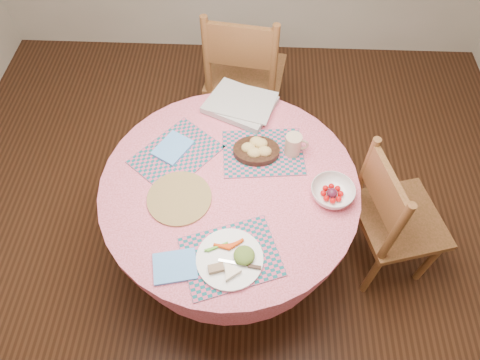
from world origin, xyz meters
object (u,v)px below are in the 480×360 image
object	(u,v)px
chair_right	(392,217)
chair_back	(244,75)
latte_mug	(294,145)
dinner_plate	(231,259)
fruit_bowl	(332,193)
bread_bowl	(257,149)
dining_table	(230,205)
wicker_trivet	(179,198)

from	to	relation	value
chair_right	chair_back	distance (m)	1.29
chair_right	latte_mug	distance (m)	0.66
chair_right	dinner_plate	xyz separation A→B (m)	(-0.81, -0.40, 0.28)
latte_mug	fruit_bowl	xyz separation A→B (m)	(0.17, -0.25, -0.03)
bread_bowl	fruit_bowl	size ratio (longest dim) A/B	1.04
bread_bowl	dining_table	bearing A→B (deg)	-123.84
bread_bowl	latte_mug	size ratio (longest dim) A/B	1.97
dining_table	chair_right	xyz separation A→B (m)	(0.84, -0.00, -0.06)
bread_bowl	latte_mug	xyz separation A→B (m)	(0.18, 0.01, 0.03)
chair_right	dinner_plate	world-z (taller)	chair_right
chair_right	wicker_trivet	size ratio (longest dim) A/B	3.15
chair_back	latte_mug	world-z (taller)	chair_back
dining_table	latte_mug	bearing A→B (deg)	33.21
dining_table	dinner_plate	distance (m)	0.46
chair_right	chair_back	bearing A→B (deg)	24.01
chair_back	latte_mug	bearing A→B (deg)	117.14
dinner_plate	latte_mug	distance (m)	0.66
wicker_trivet	chair_right	bearing A→B (deg)	5.14
dining_table	latte_mug	xyz separation A→B (m)	(0.30, 0.20, 0.26)
chair_right	bread_bowl	distance (m)	0.80
bread_bowl	fruit_bowl	bearing A→B (deg)	-33.84
dining_table	dinner_plate	size ratio (longest dim) A/B	4.37
wicker_trivet	dinner_plate	distance (m)	0.40
dining_table	dinner_plate	bearing A→B (deg)	-85.63
chair_right	bread_bowl	world-z (taller)	chair_right
dinner_plate	latte_mug	bearing A→B (deg)	65.47
dinner_plate	fruit_bowl	world-z (taller)	fruit_bowl
chair_back	wicker_trivet	size ratio (longest dim) A/B	3.49
bread_bowl	fruit_bowl	world-z (taller)	bread_bowl
wicker_trivet	fruit_bowl	world-z (taller)	fruit_bowl
chair_back	fruit_bowl	world-z (taller)	chair_back
chair_back	dinner_plate	distance (m)	1.41
dinner_plate	bread_bowl	size ratio (longest dim) A/B	1.23
dinner_plate	bread_bowl	xyz separation A→B (m)	(0.09, 0.58, 0.02)
bread_bowl	fruit_bowl	xyz separation A→B (m)	(0.35, -0.24, -0.01)
chair_right	dinner_plate	size ratio (longest dim) A/B	3.33
latte_mug	fruit_bowl	size ratio (longest dim) A/B	0.53
chair_back	dining_table	bearing A→B (deg)	96.50
chair_right	dinner_plate	distance (m)	0.95
dinner_plate	fruit_bowl	xyz separation A→B (m)	(0.45, 0.35, 0.01)
wicker_trivet	latte_mug	xyz separation A→B (m)	(0.53, 0.30, 0.06)
chair_right	latte_mug	xyz separation A→B (m)	(-0.54, 0.20, 0.32)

